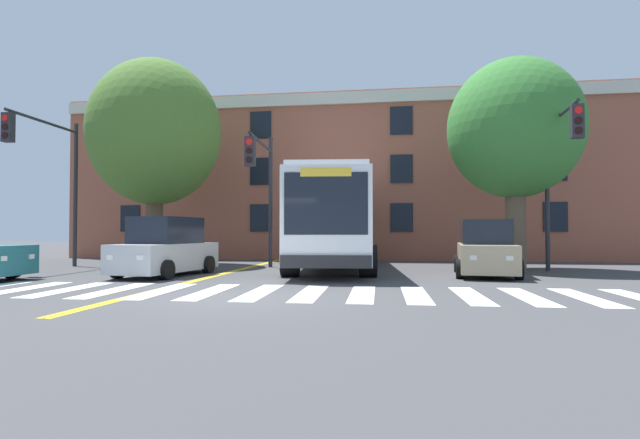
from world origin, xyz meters
TOP-DOWN VIEW (x-y plane):
  - ground_plane at (0.00, 0.00)m, footprint 120.00×120.00m
  - crosswalk at (0.77, 1.02)m, footprint 16.44×3.72m
  - lane_line_yellow_inner at (-2.53, 15.02)m, footprint 0.12×36.00m
  - lane_line_yellow_outer at (-2.37, 15.02)m, footprint 0.12×36.00m
  - city_bus at (0.97, 8.60)m, footprint 3.63×11.21m
  - car_silver_near_lane at (-4.07, 4.94)m, footprint 2.33×4.30m
  - car_tan_far_lane at (6.28, 6.46)m, footprint 2.22×4.24m
  - car_grey_behind_bus at (1.31, 17.21)m, footprint 2.10×3.78m
  - traffic_light_near_corner at (8.80, 7.17)m, footprint 0.47×3.94m
  - traffic_light_far_corner at (-9.76, 6.93)m, footprint 0.38×4.10m
  - traffic_light_overhead at (-1.53, 7.58)m, footprint 0.47×3.92m
  - street_tree_curbside_large at (7.86, 9.12)m, footprint 6.74×6.69m
  - street_tree_curbside_small at (-6.90, 9.70)m, footprint 6.15×6.03m
  - building_facade at (3.72, 18.80)m, footprint 35.77×9.06m

SIDE VIEW (x-z plane):
  - ground_plane at x=0.00m, z-range 0.00..0.00m
  - lane_line_yellow_inner at x=-2.53m, z-range 0.00..0.01m
  - lane_line_yellow_outer at x=-2.37m, z-range 0.00..0.01m
  - crosswalk at x=0.77m, z-range 0.00..0.01m
  - car_grey_behind_bus at x=1.31m, z-range -0.08..1.71m
  - car_tan_far_lane at x=6.28m, z-range -0.08..1.75m
  - car_silver_near_lane at x=-4.07m, z-range -0.08..1.83m
  - city_bus at x=0.97m, z-range 0.17..3.65m
  - traffic_light_overhead at x=-1.53m, z-range 0.87..6.14m
  - traffic_light_near_corner at x=8.80m, z-range 0.99..6.76m
  - traffic_light_far_corner at x=-9.76m, z-range 1.09..7.05m
  - building_facade at x=3.72m, z-range 0.01..8.57m
  - street_tree_curbside_large at x=7.86m, z-range 1.31..9.30m
  - street_tree_curbside_small at x=-6.90m, z-range 1.26..10.16m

